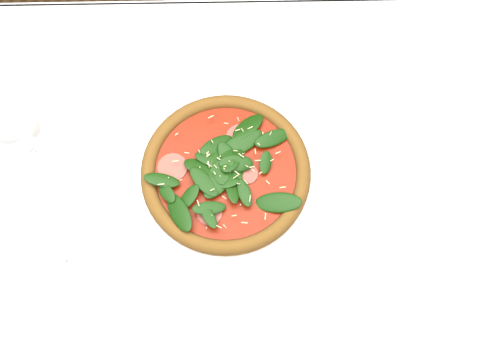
{
  "coord_description": "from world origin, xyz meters",
  "views": [
    {
      "loc": [
        0.07,
        -0.32,
        1.66
      ],
      "look_at": [
        0.08,
        0.0,
        0.77
      ],
      "focal_mm": 40.0,
      "sensor_mm": 36.0,
      "label": 1
    }
  ],
  "objects_px": {
    "napkin": "(65,240)",
    "pizza": "(226,171)",
    "wine_glass": "(15,127)",
    "plate": "(226,175)"
  },
  "relations": [
    {
      "from": "napkin",
      "to": "pizza",
      "type": "bearing_deg",
      "value": 22.41
    },
    {
      "from": "wine_glass",
      "to": "napkin",
      "type": "bearing_deg",
      "value": -73.56
    },
    {
      "from": "pizza",
      "to": "napkin",
      "type": "xyz_separation_m",
      "value": [
        -0.28,
        -0.12,
        -0.02
      ]
    },
    {
      "from": "pizza",
      "to": "wine_glass",
      "type": "height_order",
      "value": "wine_glass"
    },
    {
      "from": "plate",
      "to": "pizza",
      "type": "bearing_deg",
      "value": -165.96
    },
    {
      "from": "plate",
      "to": "wine_glass",
      "type": "distance_m",
      "value": 0.36
    },
    {
      "from": "wine_glass",
      "to": "pizza",
      "type": "bearing_deg",
      "value": -4.96
    },
    {
      "from": "plate",
      "to": "napkin",
      "type": "distance_m",
      "value": 0.3
    },
    {
      "from": "plate",
      "to": "napkin",
      "type": "height_order",
      "value": "plate"
    },
    {
      "from": "wine_glass",
      "to": "napkin",
      "type": "relative_size",
      "value": 1.54
    }
  ]
}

